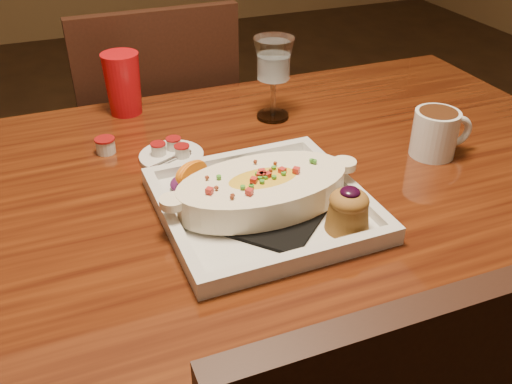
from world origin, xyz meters
name	(u,v)px	position (x,y,z in m)	size (l,w,h in m)	color
table	(230,234)	(0.00, 0.00, 0.65)	(1.50, 0.90, 0.75)	#662B0E
chair_far	(158,151)	(0.00, 0.63, 0.51)	(0.42, 0.42, 0.93)	black
plate	(267,196)	(0.03, -0.09, 0.78)	(0.33, 0.33, 0.08)	silver
coffee_mug	(436,131)	(0.40, -0.02, 0.80)	(0.12, 0.08, 0.09)	silver
goblet	(274,64)	(0.18, 0.24, 0.87)	(0.08, 0.08, 0.17)	silver
saucer	(171,154)	(-0.07, 0.14, 0.76)	(0.12, 0.12, 0.08)	silver
creamer_loose	(105,145)	(-0.18, 0.21, 0.77)	(0.04, 0.04, 0.03)	silver
red_tumbler	(123,84)	(-0.11, 0.38, 0.82)	(0.08, 0.08, 0.13)	red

